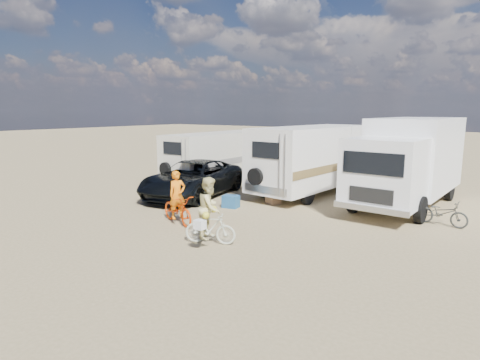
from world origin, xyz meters
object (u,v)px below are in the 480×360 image
Objects in this scene: rv_main at (311,160)px; crate at (273,199)px; rv_left at (218,157)px; dark_suv at (193,179)px; bike_man at (178,209)px; rider_man at (178,200)px; cooler at (231,201)px; bike_woman at (210,228)px; box_truck at (407,163)px; bike_parked at (442,213)px; rider_woman at (210,214)px.

rv_main reaches higher than crate.
dark_suv is at bearing -69.07° from rv_left.
dark_suv is 3.05× the size of bike_man.
cooler is (0.10, 2.80, -0.56)m from rider_man.
rv_left is at bearing 15.61° from bike_woman.
box_truck reaches higher than rider_man.
rv_left is 1.19× the size of dark_suv.
rv_left is 10.06m from bike_woman.
rv_left is 8.02m from rider_man.
crate is at bearing -10.16° from bike_woman.
cooler is at bearing -26.22° from dark_suv.
crate is at bearing 4.10° from rider_man.
cooler is at bearing 16.47° from rider_man.
bike_man is 8.69m from bike_parked.
bike_woman is (-3.30, -7.99, -1.26)m from box_truck.
box_truck is at bearing 3.52° from rv_main.
bike_parked is at bearing -11.50° from rv_left.
bike_man is 3.09× the size of cooler.
bike_parked is (4.99, 5.85, -0.03)m from bike_woman.
rider_man is 2.68× the size of cooler.
box_truck is 8.69m from rider_woman.
bike_man reaches higher than bike_woman.
rv_left is 3.78m from dark_suv.
dark_suv is at bearing 24.64° from bike_woman.
rider_woman is (2.20, -0.96, 0.38)m from bike_man.
box_truck is 3.02m from bike_parked.
rv_main reaches higher than bike_man.
rv_main is 5.30m from rv_left.
bike_man is 1.16× the size of rider_man.
rv_main is 11.40× the size of cooler.
cooler is at bearing 16.47° from bike_man.
bike_woman is at bearing -79.28° from rv_main.
rv_main is 13.96× the size of crate.
rv_left is 4.19× the size of rider_man.
dark_suv is at bearing -132.16° from rv_main.
bike_woman is 0.42m from rider_woman.
rv_main is 4.25× the size of bike_parked.
cooler is (-7.09, -2.09, -0.18)m from bike_parked.
bike_woman is at bearing -0.00° from rider_woman.
box_truck is at bearing 28.20° from cooler.
bike_parked is 3.28× the size of crate.
rider_man is at bearing 131.49° from bike_parked.
box_truck is 7.02m from cooler.
rv_main is at bearing 7.41° from bike_man.
rv_main is 4.57× the size of bike_woman.
bike_parked is (1.69, -2.14, -1.29)m from box_truck.
rv_main is 3.69× the size of bike_man.
rv_left is at bearing 86.53° from bike_parked.
bike_man is (2.52, -3.51, -0.30)m from dark_suv.
bike_woman is (2.20, -0.96, -0.04)m from bike_man.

